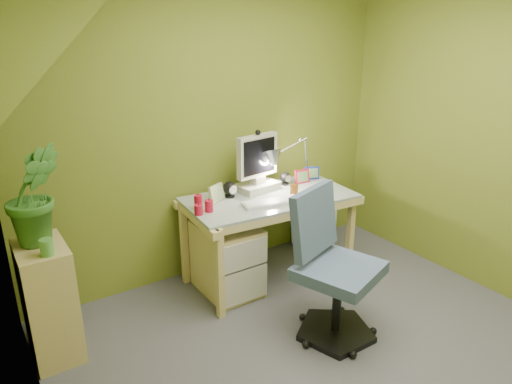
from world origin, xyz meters
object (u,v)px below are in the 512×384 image
potted_plant (35,194)px  desk_lamp (301,149)px  side_ledge (49,301)px  desk (269,237)px  task_chair (339,268)px  radiator (314,220)px  monitor (257,160)px

potted_plant → desk_lamp: bearing=4.8°
desk_lamp → side_ledge: bearing=-177.2°
desk → side_ledge: (-1.70, -0.05, 0.02)m
desk → potted_plant: (-1.67, 0.00, 0.71)m
task_chair → potted_plant: bearing=131.3°
potted_plant → radiator: size_ratio=1.42×
side_ledge → radiator: bearing=8.6°
desk_lamp → task_chair: bearing=-119.2°
task_chair → side_ledge: bearing=133.1°
task_chair → radiator: bearing=36.3°
task_chair → radiator: size_ratio=2.38×
side_ledge → radiator: side_ledge is taller
desk_lamp → desk: bearing=-161.5°
desk → task_chair: (-0.07, -0.89, 0.15)m
desk_lamp → radiator: 0.85m
desk_lamp → task_chair: (-0.52, -1.07, -0.48)m
potted_plant → task_chair: (1.60, -0.90, -0.55)m
side_ledge → task_chair: bearing=-27.5°
monitor → radiator: monitor is taller
desk → potted_plant: size_ratio=2.17×
desk_lamp → radiator: (0.30, 0.14, -0.78)m
side_ledge → task_chair: size_ratio=0.74×
desk_lamp → potted_plant: potted_plant is taller
potted_plant → side_ledge: bearing=-119.2°
desk → desk_lamp: size_ratio=2.34×
monitor → side_ledge: size_ratio=0.67×
monitor → potted_plant: bearing=178.4°
desk_lamp → task_chair: 1.29m
desk_lamp → potted_plant: (-2.12, -0.18, 0.07)m
potted_plant → task_chair: potted_plant is taller
desk → potted_plant: potted_plant is taller
monitor → radiator: 1.07m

